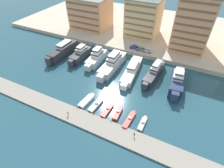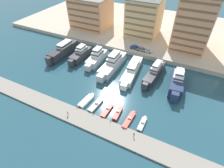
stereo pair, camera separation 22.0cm
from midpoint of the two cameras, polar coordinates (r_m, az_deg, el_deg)
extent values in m
plane|color=#234C5B|center=(63.33, 3.64, -4.18)|extent=(400.00, 400.00, 0.00)
cube|color=#BCB29E|center=(115.23, 16.92, 16.54)|extent=(180.00, 70.00, 1.92)
cube|color=gray|center=(54.26, -2.92, -14.01)|extent=(120.00, 6.17, 0.53)
cube|color=#333338|center=(88.31, -15.45, 10.32)|extent=(4.59, 17.85, 4.37)
cube|color=#333338|center=(82.43, -19.76, 7.12)|extent=(2.42, 2.20, 3.71)
cube|color=#192347|center=(89.00, -15.29, 9.53)|extent=(4.64, 18.03, 0.24)
cube|color=white|center=(87.75, -15.25, 12.46)|extent=(3.49, 7.52, 1.77)
cube|color=#233342|center=(87.67, -15.27, 12.56)|extent=(3.54, 7.59, 0.64)
cylinder|color=silver|center=(87.70, -14.98, 13.81)|extent=(0.16, 0.16, 1.80)
cube|color=#333338|center=(94.89, -11.75, 12.44)|extent=(3.70, 0.95, 0.20)
cube|color=#333338|center=(84.12, -10.04, 9.27)|extent=(4.38, 13.08, 3.49)
cube|color=#333338|center=(79.14, -13.07, 6.72)|extent=(2.38, 2.17, 2.97)
cube|color=black|center=(84.70, -9.96, 8.61)|extent=(4.43, 13.21, 0.24)
cube|color=white|center=(83.58, -9.86, 11.04)|extent=(3.39, 5.50, 1.46)
cube|color=#233342|center=(83.51, -9.87, 11.13)|extent=(3.43, 5.56, 0.52)
cube|color=white|center=(82.95, -9.97, 11.84)|extent=(2.64, 4.29, 1.20)
cube|color=#233342|center=(82.89, -9.98, 11.91)|extent=(2.68, 4.34, 0.43)
cylinder|color=silver|center=(82.85, -9.76, 13.01)|extent=(0.16, 0.16, 1.80)
cube|color=#333338|center=(89.42, -7.47, 10.96)|extent=(3.66, 0.92, 0.20)
cube|color=silver|center=(80.65, -4.91, 8.24)|extent=(5.11, 13.64, 3.33)
cube|color=silver|center=(75.07, -7.69, 5.38)|extent=(2.61, 2.39, 2.83)
cube|color=#334C7F|center=(81.23, -4.86, 7.59)|extent=(5.17, 13.78, 0.24)
cube|color=white|center=(80.12, -4.66, 10.11)|extent=(3.80, 5.79, 1.69)
cube|color=#233342|center=(80.03, -4.67, 10.22)|extent=(3.85, 5.85, 0.61)
cube|color=white|center=(79.34, -4.73, 11.10)|extent=(2.96, 4.52, 1.48)
cube|color=#233342|center=(79.26, -4.73, 11.19)|extent=(3.00, 4.56, 0.53)
cylinder|color=silver|center=(79.21, -4.50, 12.41)|extent=(0.16, 0.16, 1.80)
cube|color=silver|center=(86.46, -2.62, 10.15)|extent=(3.93, 1.05, 0.20)
cube|color=silver|center=(76.09, 0.32, 6.31)|extent=(5.08, 18.90, 3.49)
cube|color=silver|center=(68.57, -3.62, 1.95)|extent=(2.73, 2.49, 2.97)
cube|color=#192347|center=(76.73, 0.32, 5.60)|extent=(5.13, 19.09, 0.24)
cube|color=white|center=(75.73, 0.81, 8.49)|extent=(3.91, 7.95, 1.76)
cube|color=#233342|center=(75.64, 0.81, 8.60)|extent=(3.96, 8.03, 0.63)
cube|color=white|center=(74.89, 0.82, 9.53)|extent=(3.05, 6.20, 1.47)
cube|color=#233342|center=(74.82, 0.83, 9.63)|extent=(3.09, 6.26, 0.53)
cylinder|color=silver|center=(75.00, 1.24, 11.02)|extent=(0.16, 0.16, 1.80)
cube|color=silver|center=(84.09, 3.37, 9.21)|extent=(4.20, 0.93, 0.20)
cube|color=white|center=(73.42, 6.62, 4.29)|extent=(5.98, 19.86, 2.88)
cube|color=white|center=(65.21, 3.99, -0.81)|extent=(2.52, 2.33, 2.44)
cube|color=black|center=(73.97, 6.57, 3.71)|extent=(6.04, 20.06, 0.24)
cube|color=white|center=(73.34, 7.07, 6.31)|extent=(4.04, 8.48, 1.54)
cube|color=#233342|center=(73.25, 7.08, 6.41)|extent=(4.09, 8.56, 0.56)
cylinder|color=silver|center=(73.44, 7.44, 7.89)|extent=(0.16, 0.16, 1.80)
cube|color=white|center=(82.09, 8.60, 7.82)|extent=(3.69, 1.22, 0.20)
cube|color=#333338|center=(73.01, 13.78, 3.37)|extent=(5.30, 17.57, 3.54)
cube|color=#333338|center=(65.78, 10.83, -0.73)|extent=(2.17, 2.01, 3.01)
cube|color=#334C7F|center=(73.69, 13.65, 2.65)|extent=(5.35, 17.74, 0.24)
cube|color=white|center=(72.61, 14.46, 5.48)|extent=(3.53, 7.50, 1.53)
cube|color=#233342|center=(72.52, 14.48, 5.58)|extent=(3.57, 7.58, 0.55)
cube|color=white|center=(71.88, 14.64, 6.35)|extent=(2.75, 5.85, 1.13)
cube|color=#233342|center=(71.82, 14.65, 6.42)|extent=(2.79, 5.91, 0.41)
cylinder|color=silver|center=(72.01, 15.13, 7.71)|extent=(0.16, 0.16, 1.80)
cube|color=#333338|center=(80.78, 16.03, 6.16)|extent=(3.17, 1.20, 0.20)
cube|color=navy|center=(70.10, 20.43, 0.30)|extent=(5.93, 14.25, 4.17)
cube|color=navy|center=(63.86, 19.82, -3.92)|extent=(2.77, 2.56, 3.54)
cube|color=#334C7F|center=(70.92, 20.19, -0.53)|extent=(5.99, 14.40, 0.24)
cube|color=white|center=(69.27, 21.04, 2.63)|extent=(4.16, 6.14, 1.54)
cube|color=#233342|center=(69.18, 21.07, 2.73)|extent=(4.22, 6.21, 0.56)
cube|color=white|center=(68.45, 21.33, 3.60)|extent=(3.25, 4.79, 1.39)
cube|color=#233342|center=(68.37, 21.36, 3.69)|extent=(3.29, 4.84, 0.50)
cylinder|color=silver|center=(68.32, 21.70, 5.07)|extent=(0.16, 0.16, 1.80)
cube|color=navy|center=(76.64, 20.76, 3.08)|extent=(4.03, 1.26, 0.20)
cube|color=white|center=(61.56, -8.37, -5.55)|extent=(2.83, 6.59, 1.08)
cube|color=white|center=(63.48, -6.33, -3.58)|extent=(1.30, 1.10, 0.91)
cube|color=black|center=(59.81, -10.42, -7.39)|extent=(0.39, 0.32, 0.60)
cube|color=#9EA3A8|center=(59.90, -5.27, -6.93)|extent=(2.57, 6.81, 0.96)
cube|color=#9EA3A8|center=(61.94, -3.26, -4.80)|extent=(1.15, 0.98, 0.81)
cube|color=silver|center=(59.62, -5.03, -6.14)|extent=(1.13, 0.70, 0.54)
cube|color=#283847|center=(59.72, -4.88, -5.93)|extent=(0.98, 0.17, 0.32)
cube|color=black|center=(58.02, -7.33, -8.96)|extent=(0.38, 0.31, 0.60)
cube|color=red|center=(58.25, -1.48, -8.56)|extent=(2.00, 6.56, 0.85)
cube|color=red|center=(60.36, 0.23, -6.31)|extent=(0.99, 0.82, 0.73)
cube|color=silver|center=(58.07, -1.25, -7.84)|extent=(0.98, 0.64, 0.38)
cube|color=#283847|center=(58.19, -1.11, -7.63)|extent=(0.87, 0.11, 0.23)
cube|color=black|center=(56.27, -3.25, -10.76)|extent=(0.37, 0.29, 0.60)
cube|color=red|center=(57.18, 1.85, -9.64)|extent=(1.96, 5.51, 1.07)
cube|color=red|center=(59.07, 2.97, -7.56)|extent=(0.96, 0.80, 0.91)
cube|color=silver|center=(56.87, 2.02, -8.87)|extent=(0.95, 0.65, 0.42)
cube|color=#283847|center=(56.99, 2.13, -8.63)|extent=(0.84, 0.12, 0.25)
cube|color=black|center=(55.37, 0.71, -11.66)|extent=(0.37, 0.30, 0.60)
cube|color=red|center=(55.87, 5.60, -11.70)|extent=(2.12, 6.91, 0.86)
cube|color=red|center=(58.11, 7.22, -9.14)|extent=(0.98, 0.82, 0.73)
cube|color=silver|center=(55.67, 5.88, -10.93)|extent=(0.97, 0.66, 0.42)
cube|color=#283847|center=(55.78, 6.01, -10.69)|extent=(0.85, 0.13, 0.25)
cube|color=black|center=(53.75, 3.90, -14.24)|extent=(0.38, 0.30, 0.60)
cube|color=#9EA3A8|center=(55.51, 9.87, -12.80)|extent=(1.64, 5.32, 0.82)
cube|color=#9EA3A8|center=(57.34, 10.87, -10.65)|extent=(0.87, 0.72, 0.69)
cube|color=silver|center=(55.26, 10.08, -12.11)|extent=(0.87, 0.61, 0.43)
cube|color=#283847|center=(55.38, 10.19, -11.87)|extent=(0.79, 0.09, 0.26)
cube|color=black|center=(53.74, 8.85, -14.90)|extent=(0.36, 0.28, 0.60)
cube|color=#28428E|center=(88.27, 7.39, 11.80)|extent=(4.25, 2.12, 0.80)
cube|color=#28428E|center=(87.89, 7.53, 12.21)|extent=(2.25, 1.77, 0.68)
cube|color=#1E2833|center=(87.89, 7.53, 12.21)|extent=(2.21, 1.78, 0.37)
cylinder|color=black|center=(87.99, 6.36, 11.50)|extent=(0.66, 0.29, 0.64)
cylinder|color=black|center=(89.45, 6.66, 11.98)|extent=(0.66, 0.29, 0.64)
cylinder|color=black|center=(87.49, 8.09, 11.16)|extent=(0.66, 0.29, 0.64)
cylinder|color=black|center=(88.95, 8.37, 11.65)|extent=(0.66, 0.29, 0.64)
cube|color=slate|center=(87.10, 9.41, 11.17)|extent=(4.25, 2.09, 0.80)
cube|color=slate|center=(86.72, 9.56, 11.58)|extent=(2.24, 1.76, 0.68)
cube|color=#1E2833|center=(86.72, 9.56, 11.58)|extent=(2.20, 1.77, 0.37)
cylinder|color=black|center=(86.78, 8.37, 10.87)|extent=(0.66, 0.28, 0.64)
cylinder|color=black|center=(88.24, 8.65, 11.37)|extent=(0.66, 0.28, 0.64)
cylinder|color=black|center=(86.35, 10.13, 10.51)|extent=(0.66, 0.28, 0.64)
cylinder|color=black|center=(87.82, 10.39, 11.01)|extent=(0.66, 0.28, 0.64)
cube|color=#B7BCC1|center=(86.30, 11.60, 10.59)|extent=(4.22, 2.00, 0.80)
cube|color=#B7BCC1|center=(85.92, 11.76, 11.00)|extent=(2.21, 1.71, 0.68)
cube|color=#1E2833|center=(85.92, 11.76, 11.00)|extent=(2.17, 1.72, 0.37)
cylinder|color=black|center=(85.96, 10.55, 10.30)|extent=(0.65, 0.27, 0.64)
cylinder|color=black|center=(87.42, 10.83, 10.81)|extent=(0.65, 0.27, 0.64)
cylinder|color=black|center=(85.58, 12.32, 9.90)|extent=(0.65, 0.27, 0.64)
cylinder|color=black|center=(87.05, 12.57, 10.41)|extent=(0.65, 0.27, 0.64)
cube|color=tan|center=(110.71, -6.73, 22.14)|extent=(21.29, 16.62, 16.66)
cube|color=brown|center=(106.48, -8.92, 17.36)|extent=(19.58, 0.24, 0.90)
cube|color=brown|center=(105.26, -9.11, 19.03)|extent=(19.58, 0.24, 0.90)
cube|color=brown|center=(104.12, -9.31, 20.73)|extent=(19.58, 0.24, 0.90)
cube|color=brown|center=(103.08, -9.52, 22.47)|extent=(19.58, 0.24, 0.90)
cube|color=brown|center=(102.14, -9.74, 24.24)|extent=(19.58, 0.24, 0.90)
cube|color=#E0BC84|center=(101.51, 10.53, 20.69)|extent=(16.74, 16.04, 18.68)
cube|color=#7B6748|center=(97.19, 8.42, 15.04)|extent=(15.40, 0.24, 0.90)
cube|color=#7B6748|center=(95.92, 8.61, 16.72)|extent=(15.40, 0.24, 0.90)
cube|color=#7B6748|center=(94.74, 8.80, 18.44)|extent=(15.40, 0.24, 0.90)
cube|color=#7B6748|center=(93.65, 9.00, 20.21)|extent=(15.40, 0.24, 0.90)
cube|color=#7B6748|center=(92.65, 9.21, 22.01)|extent=(15.40, 0.24, 0.90)
cube|color=#7B6748|center=(91.74, 9.43, 23.85)|extent=(15.40, 0.24, 0.90)
cube|color=tan|center=(92.06, 25.24, 17.55)|extent=(15.44, 16.29, 24.36)
cube|color=brown|center=(88.69, 22.71, 9.64)|extent=(14.21, 0.24, 0.90)
cube|color=brown|center=(87.33, 23.22, 11.34)|extent=(14.21, 0.24, 0.90)
cube|color=brown|center=(86.06, 23.75, 13.09)|extent=(14.21, 0.24, 0.90)
cube|color=brown|center=(84.87, 24.31, 14.89)|extent=(14.21, 0.24, 0.90)
cube|color=brown|center=(83.78, 24.88, 16.74)|extent=(14.21, 0.24, 0.90)
cube|color=brown|center=(82.79, 25.49, 18.64)|extent=(14.21, 0.24, 0.90)
cube|color=brown|center=(81.90, 26.12, 20.57)|extent=(14.21, 0.24, 0.90)
cube|color=brown|center=(81.11, 26.79, 22.55)|extent=(14.21, 0.24, 0.90)
cylinder|color=#7A6B56|center=(52.30, 7.23, -16.23)|extent=(0.13, 0.13, 0.78)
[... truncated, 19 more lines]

